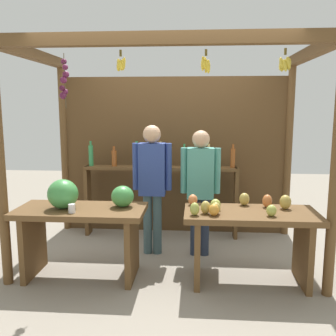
% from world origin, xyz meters
% --- Properties ---
extents(ground_plane, '(12.00, 12.00, 0.00)m').
position_xyz_m(ground_plane, '(0.00, 0.00, 0.00)').
color(ground_plane, gray).
rests_on(ground_plane, ground).
extents(market_stall, '(3.36, 1.92, 2.49)m').
position_xyz_m(market_stall, '(-0.00, 0.45, 1.43)').
color(market_stall, brown).
rests_on(market_stall, ground).
extents(fruit_counter_left, '(1.36, 0.64, 1.07)m').
position_xyz_m(fruit_counter_left, '(-0.89, -0.68, 0.66)').
color(fruit_counter_left, brown).
rests_on(fruit_counter_left, ground).
extents(fruit_counter_right, '(1.36, 0.64, 0.91)m').
position_xyz_m(fruit_counter_right, '(0.87, -0.68, 0.58)').
color(fruit_counter_right, brown).
rests_on(fruit_counter_right, ground).
extents(bottle_shelf_unit, '(2.15, 0.22, 1.36)m').
position_xyz_m(bottle_shelf_unit, '(-0.17, 0.68, 0.82)').
color(bottle_shelf_unit, brown).
rests_on(bottle_shelf_unit, ground).
extents(vendor_man, '(0.48, 0.22, 1.61)m').
position_xyz_m(vendor_man, '(-0.21, 0.03, 0.96)').
color(vendor_man, '#3F5A60').
rests_on(vendor_man, ground).
extents(vendor_woman, '(0.48, 0.21, 1.55)m').
position_xyz_m(vendor_woman, '(0.38, 0.02, 0.92)').
color(vendor_woman, '#273147').
rests_on(vendor_woman, ground).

